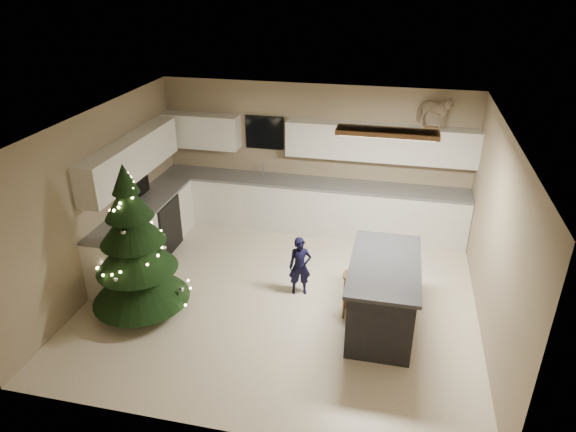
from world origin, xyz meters
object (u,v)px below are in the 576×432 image
object	(u,v)px
island	(383,294)
rocking_horse	(434,111)
toddler	(300,266)
christmas_tree	(136,254)
bar_stool	(355,285)

from	to	relation	value
island	rocking_horse	world-z (taller)	rocking_horse
island	toddler	distance (m)	1.31
christmas_tree	toddler	bearing A→B (deg)	23.55
island	toddler	size ratio (longest dim) A/B	1.88
island	toddler	world-z (taller)	island
bar_stool	rocking_horse	bearing A→B (deg)	70.30
bar_stool	toddler	xyz separation A→B (m)	(-0.83, 0.36, -0.03)
christmas_tree	toddler	size ratio (longest dim) A/B	2.43
toddler	island	bearing A→B (deg)	-37.61
island	bar_stool	world-z (taller)	island
toddler	bar_stool	bearing A→B (deg)	-39.18
christmas_tree	rocking_horse	bearing A→B (deg)	38.89
toddler	rocking_horse	world-z (taller)	rocking_horse
island	toddler	xyz separation A→B (m)	(-1.21, 0.49, -0.03)
christmas_tree	rocking_horse	xyz separation A→B (m)	(3.80, 3.07, 1.38)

